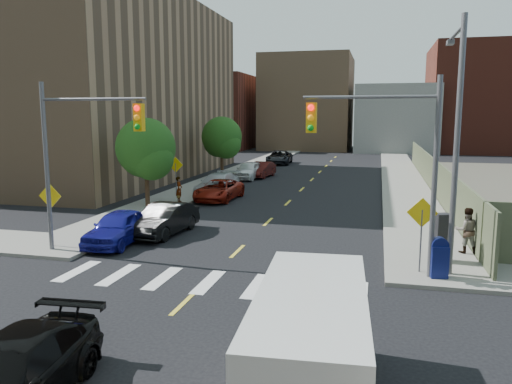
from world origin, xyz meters
The scene contains 30 objects.
ground centered at (0.00, 0.00, 0.00)m, with size 160.00×160.00×0.00m, color black.
sidewalk_nw centered at (-7.75, 41.50, 0.07)m, with size 3.50×73.00×0.15m, color gray.
sidewalk_ne centered at (7.75, 41.50, 0.07)m, with size 3.50×73.00×0.15m, color gray.
fence_north centered at (9.60, 28.00, 1.25)m, with size 0.12×44.00×2.50m, color #595E42.
building_nw centered at (-22.00, 30.00, 8.00)m, with size 22.00×30.00×16.00m, color #8C6B4C.
bg_bldg_west centered at (-22.00, 70.00, 6.00)m, with size 14.00×18.00×12.00m, color #592319.
bg_bldg_midwest centered at (-6.00, 72.00, 7.50)m, with size 14.00×16.00×15.00m, color #8C6B4C.
bg_bldg_center centered at (8.00, 70.00, 5.00)m, with size 12.00×16.00×10.00m, color gray.
bg_bldg_east centered at (22.00, 72.00, 8.00)m, with size 18.00×18.00×16.00m, color #592319.
signal_nw centered at (-5.98, 6.00, 4.53)m, with size 4.59×0.30×7.00m.
signal_ne centered at (5.98, 6.00, 4.53)m, with size 4.59×0.30×7.00m.
streetlight_ne centered at (8.20, 6.90, 5.22)m, with size 0.25×3.70×9.00m.
warn_sign_nw centered at (-7.80, 6.50, 1.99)m, with size 1.06×0.06×2.83m.
warn_sign_ne centered at (7.20, 6.50, 1.99)m, with size 1.06×0.06×2.83m.
warn_sign_midwest centered at (-7.80, 20.00, 1.99)m, with size 1.06×0.06×2.83m.
tree_west_near centered at (-8.00, 16.05, 3.48)m, with size 3.66×3.64×5.52m.
tree_west_far centered at (-8.00, 31.05, 3.48)m, with size 3.66×3.64×5.52m.
parked_car_blue centered at (-5.50, 7.95, 0.75)m, with size 1.76×4.38×1.49m, color navy.
parked_car_black centered at (-4.20, 10.04, 0.74)m, with size 1.57×4.50×1.48m, color black.
parked_car_red centered at (-4.69, 19.92, 0.69)m, with size 2.28×4.94×1.37m, color maroon.
parked_car_silver centered at (-5.50, 22.11, 0.76)m, with size 2.13×5.25×1.52m, color #B5B8BD.
parked_car_white centered at (-5.50, 30.98, 0.79)m, with size 1.86×4.63×1.58m, color silver.
parked_car_maroon centered at (-4.71, 32.54, 0.70)m, with size 1.48×4.26×1.40m, color #3D0F0C.
parked_car_grey centered at (-5.50, 44.95, 0.78)m, with size 2.58×5.59×1.55m, color black.
black_sedan centered at (-1.15, -4.01, 0.70)m, with size 1.97×4.86×1.41m, color black.
cargo_van centered at (4.49, -2.47, 1.28)m, with size 2.52×5.46×2.44m.
mailbox centered at (7.78, 6.00, 0.84)m, with size 0.65×0.54×1.42m.
payphone centered at (8.09, 8.06, 1.07)m, with size 0.55×0.45×1.85m, color black.
pedestrian_west centered at (-6.65, 17.75, 0.97)m, with size 0.60×0.39×1.64m, color gray.
pedestrian_east centered at (9.20, 9.53, 1.08)m, with size 0.90×0.70×1.86m, color gray.
Camera 1 is at (5.63, -11.60, 5.73)m, focal length 35.00 mm.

